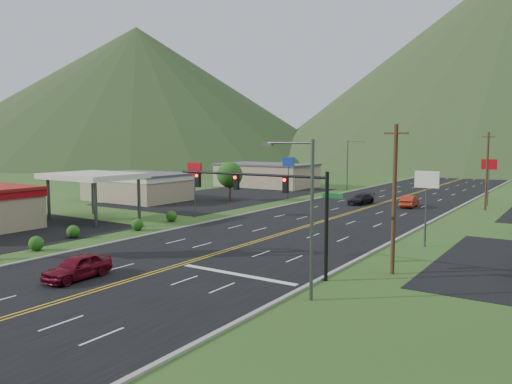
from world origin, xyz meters
The scene contains 21 objects.
ground centered at (0.00, 0.00, 0.00)m, with size 500.00×500.00×0.00m, color #253F16.
road centered at (0.00, 0.00, 0.00)m, with size 20.00×460.00×0.04m, color black.
curb_east centered at (10.15, 0.00, 0.00)m, with size 0.30×460.00×0.14m, color gray.
traffic_signal centered at (6.48, 14.00, 5.33)m, with size 13.10×0.43×7.00m.
streetlight_east centered at (11.18, 10.00, 5.18)m, with size 3.28×0.25×9.00m.
streetlight_west centered at (-11.68, 70.00, 5.18)m, with size 3.28×0.25×9.00m.
gas_canopy centered at (-22.00, 22.00, 4.87)m, with size 10.00×8.00×5.30m.
building_west_mid centered at (-32.00, 38.00, 2.27)m, with size 14.40×10.40×4.10m.
building_west_far centered at (-28.00, 68.00, 2.26)m, with size 18.40×11.40×4.50m.
pole_sign_west_a centered at (-14.00, 30.00, 5.05)m, with size 2.00×0.18×6.40m.
pole_sign_west_b centered at (-14.00, 52.00, 5.05)m, with size 2.00×0.18×6.40m.
pole_sign_east_a centered at (13.00, 28.00, 5.05)m, with size 2.00×0.18×6.40m.
pole_sign_east_b centered at (13.00, 60.00, 5.05)m, with size 2.00×0.18×6.40m.
tree_west_a centered at (-20.00, 45.00, 3.89)m, with size 3.84×3.84×5.82m.
tree_west_b centered at (-25.00, 72.00, 3.89)m, with size 3.84×3.84×5.82m.
utility_pole_a centered at (13.50, 18.00, 5.13)m, with size 1.60×0.28×10.00m.
utility_pole_b centered at (13.50, 55.00, 5.13)m, with size 1.60×0.28×10.00m.
mountain_nw centered at (-148.49, 148.49, 30.00)m, with size 190.00×190.00×60.00m, color #1D3116.
car_red_near centered at (-2.99, 5.44, 0.80)m, with size 1.88×4.67×1.59m, color maroon.
car_dark_mid centered at (-2.07, 51.67, 0.71)m, with size 2.00×4.92×1.43m, color black.
car_red_far centered at (4.53, 52.39, 0.78)m, with size 1.66×4.76×1.57m, color #9F2511.
Camera 1 is at (23.93, -14.43, 8.92)m, focal length 35.00 mm.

